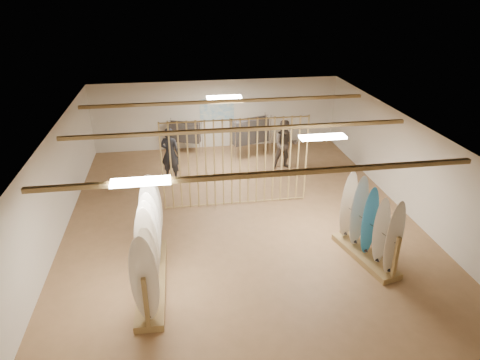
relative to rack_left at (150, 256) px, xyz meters
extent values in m
plane|color=#916B46|center=(2.50, 2.75, -0.75)|extent=(12.00, 12.00, 0.00)
plane|color=gray|center=(2.50, 2.75, 2.05)|extent=(12.00, 12.00, 0.00)
plane|color=beige|center=(2.50, 8.75, 0.65)|extent=(12.00, 0.00, 12.00)
plane|color=beige|center=(2.50, -3.25, 0.65)|extent=(12.00, 0.00, 12.00)
plane|color=beige|center=(-2.50, 2.75, 0.65)|extent=(0.00, 12.00, 12.00)
plane|color=beige|center=(7.50, 2.75, 0.65)|extent=(0.00, 12.00, 12.00)
cube|color=olive|center=(2.50, 2.75, 1.97)|extent=(9.50, 6.12, 0.10)
cube|color=white|center=(2.50, 2.75, 1.99)|extent=(1.20, 0.35, 0.06)
cylinder|color=tan|center=(0.30, 3.55, 0.65)|extent=(0.05, 0.05, 2.78)
cylinder|color=tan|center=(0.56, 3.55, 0.65)|extent=(0.05, 0.05, 2.78)
cylinder|color=tan|center=(0.82, 3.55, 0.65)|extent=(0.05, 0.05, 2.78)
cylinder|color=tan|center=(1.08, 3.55, 0.65)|extent=(0.05, 0.05, 2.78)
cylinder|color=tan|center=(1.33, 3.55, 0.65)|extent=(0.05, 0.05, 2.78)
cylinder|color=tan|center=(1.59, 3.55, 0.65)|extent=(0.05, 0.05, 2.78)
cylinder|color=tan|center=(1.85, 3.55, 0.65)|extent=(0.05, 0.05, 2.78)
cylinder|color=tan|center=(2.11, 3.55, 0.65)|extent=(0.05, 0.05, 2.78)
cylinder|color=tan|center=(2.37, 3.55, 0.65)|extent=(0.05, 0.05, 2.78)
cylinder|color=tan|center=(2.63, 3.55, 0.65)|extent=(0.05, 0.05, 2.78)
cylinder|color=tan|center=(2.89, 3.55, 0.65)|extent=(0.05, 0.05, 2.78)
cylinder|color=tan|center=(3.15, 3.55, 0.65)|extent=(0.05, 0.05, 2.78)
cylinder|color=tan|center=(3.41, 3.55, 0.65)|extent=(0.05, 0.05, 2.78)
cylinder|color=tan|center=(3.66, 3.55, 0.65)|extent=(0.05, 0.05, 2.78)
cylinder|color=tan|center=(3.92, 3.55, 0.65)|extent=(0.05, 0.05, 2.78)
cylinder|color=tan|center=(4.18, 3.55, 0.65)|extent=(0.05, 0.05, 2.78)
cylinder|color=tan|center=(4.44, 3.55, 0.65)|extent=(0.05, 0.05, 2.78)
cylinder|color=tan|center=(4.70, 3.55, 0.65)|extent=(0.05, 0.05, 2.78)
cube|color=#3681BD|center=(2.50, 8.73, 0.85)|extent=(1.40, 0.03, 0.90)
cube|color=olive|center=(0.00, 0.00, -0.67)|extent=(0.67, 3.15, 0.16)
cylinder|color=black|center=(0.00, 0.00, 0.34)|extent=(0.08, 3.08, 0.01)
ellipsoid|color=silver|center=(-0.03, -1.37, 0.42)|extent=(0.53, 0.08, 2.03)
ellipsoid|color=silver|center=(-0.02, -0.91, 0.42)|extent=(0.53, 0.08, 2.03)
ellipsoid|color=silver|center=(-0.01, -0.46, 0.42)|extent=(0.53, 0.08, 2.03)
ellipsoid|color=white|center=(0.00, 0.00, 0.42)|extent=(0.53, 0.08, 2.03)
ellipsoid|color=white|center=(0.01, 0.46, 0.42)|extent=(0.53, 0.08, 2.03)
ellipsoid|color=white|center=(0.02, 0.91, 0.42)|extent=(0.53, 0.08, 2.03)
ellipsoid|color=silver|center=(0.03, 1.37, 0.42)|extent=(0.53, 0.08, 2.03)
cube|color=olive|center=(5.29, 0.17, -0.68)|extent=(1.04, 2.21, 0.15)
cylinder|color=black|center=(5.29, 0.17, 0.26)|extent=(0.50, 2.03, 0.01)
ellipsoid|color=silver|center=(5.49, -0.67, 0.34)|extent=(0.49, 0.17, 1.88)
ellipsoid|color=white|center=(5.39, -0.25, 0.34)|extent=(0.49, 0.17, 1.88)
ellipsoid|color=#2D8CD1|center=(5.29, 0.17, 0.34)|extent=(0.49, 0.17, 1.88)
ellipsoid|color=silver|center=(5.19, 0.60, 0.34)|extent=(0.49, 0.17, 1.88)
ellipsoid|color=silver|center=(5.09, 1.02, 0.34)|extent=(0.49, 0.17, 1.88)
cylinder|color=silver|center=(1.14, 8.15, 0.59)|extent=(1.21, 0.53, 0.03)
cube|color=black|center=(1.14, 8.15, 0.15)|extent=(1.24, 0.77, 0.79)
cylinder|color=silver|center=(1.14, 8.15, -0.06)|extent=(0.03, 0.03, 1.39)
cylinder|color=silver|center=(3.65, 7.34, 0.86)|extent=(1.49, 0.55, 0.03)
cube|color=black|center=(3.65, 7.34, 0.33)|extent=(1.50, 0.85, 0.95)
cylinder|color=silver|center=(3.65, 7.34, 0.08)|extent=(0.03, 0.03, 1.67)
imported|color=black|center=(0.53, 5.78, 0.32)|extent=(0.92, 0.78, 2.15)
imported|color=#403731|center=(4.70, 6.06, 0.30)|extent=(1.06, 0.86, 2.10)
camera|label=1|loc=(0.75, -8.21, 5.66)|focal=32.00mm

